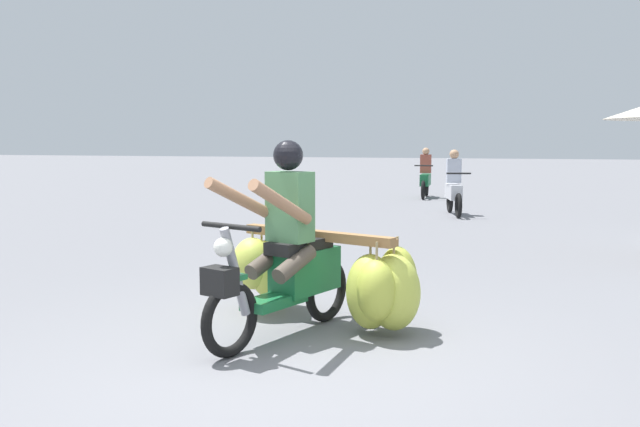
% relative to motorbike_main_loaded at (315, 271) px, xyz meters
% --- Properties ---
extents(ground_plane, '(120.00, 120.00, 0.00)m').
position_rel_motorbike_main_loaded_xyz_m(ground_plane, '(0.13, -1.21, -0.48)').
color(ground_plane, slate).
extents(motorbike_main_loaded, '(1.90, 1.96, 1.58)m').
position_rel_motorbike_main_loaded_xyz_m(motorbike_main_loaded, '(0.00, 0.00, 0.00)').
color(motorbike_main_loaded, black).
rests_on(motorbike_main_loaded, ground).
extents(motorbike_distant_ahead_left, '(0.50, 1.62, 1.40)m').
position_rel_motorbike_main_loaded_xyz_m(motorbike_distant_ahead_left, '(-1.06, 13.38, 0.09)').
color(motorbike_distant_ahead_left, black).
rests_on(motorbike_distant_ahead_left, ground).
extents(motorbike_distant_ahead_right, '(0.64, 1.58, 1.40)m').
position_rel_motorbike_main_loaded_xyz_m(motorbike_distant_ahead_right, '(0.18, 9.14, 0.09)').
color(motorbike_distant_ahead_right, black).
rests_on(motorbike_distant_ahead_right, ground).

